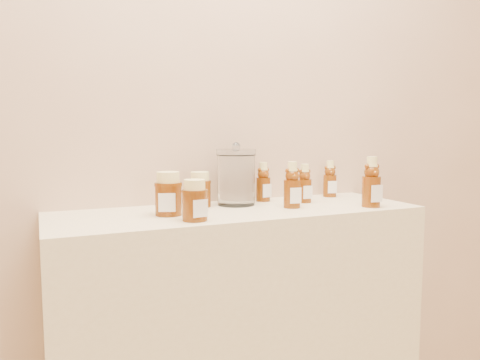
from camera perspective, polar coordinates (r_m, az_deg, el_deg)
name	(u,v)px	position (r m, az deg, el deg)	size (l,w,h in m)	color
wall_back	(217,76)	(1.70, -2.86, 12.59)	(3.50, 0.02, 2.70)	tan
display_table	(239,342)	(1.66, -0.11, -19.10)	(1.20, 0.40, 0.90)	beige
bear_bottle_back_left	(263,179)	(1.70, 2.85, 0.10)	(0.05, 0.05, 0.16)	#562506
bear_bottle_back_mid	(305,181)	(1.68, 7.87, -0.10)	(0.05, 0.05, 0.16)	#562506
bear_bottle_back_right	(330,176)	(1.84, 10.91, 0.43)	(0.05, 0.05, 0.16)	#562506
bear_bottle_front_left	(292,182)	(1.56, 6.37, -0.22)	(0.06, 0.06, 0.17)	#562506
bear_bottle_front_right	(372,179)	(1.63, 15.74, 0.17)	(0.07, 0.07, 0.19)	#562506
honey_jar_left	(168,194)	(1.43, -8.73, -1.65)	(0.08, 0.08, 0.13)	#562506
honey_jar_back	(200,189)	(1.58, -4.89, -1.15)	(0.08, 0.08, 0.12)	#562506
honey_jar_front	(195,200)	(1.34, -5.55, -2.46)	(0.08, 0.08, 0.12)	#562506
glass_canister	(236,175)	(1.61, -0.47, 0.65)	(0.14, 0.14, 0.21)	white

